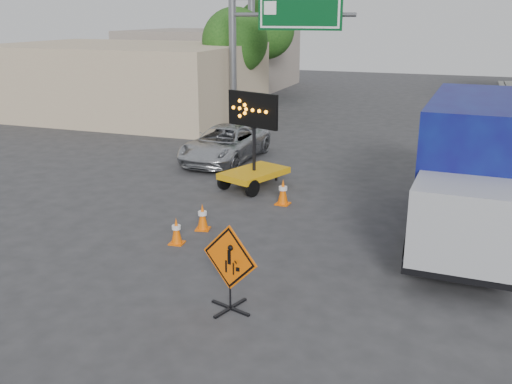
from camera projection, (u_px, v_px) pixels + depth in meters
The scene contains 13 objects.
ground at pixel (193, 324), 10.86m from camera, with size 100.00×100.00×0.00m, color #2D2D30.
storefront_left_near at pixel (126, 80), 32.76m from camera, with size 14.00×10.00×4.00m, color tan.
storefront_left_far at pixel (210, 59), 45.57m from camera, with size 12.00×10.00×4.40m, color gray.
highway_gantry at pixel (273, 26), 26.88m from camera, with size 6.18×0.38×6.90m.
tree_left_near at pixel (235, 41), 31.94m from camera, with size 3.71×3.71×6.03m.
tree_left_far at pixel (265, 29), 39.31m from camera, with size 4.10×4.10×6.66m.
construction_sign at pixel (230, 266), 11.13m from camera, with size 1.30×0.93×1.79m.
arrow_board at pixel (254, 167), 19.15m from camera, with size 2.08×2.61×3.23m.
pickup_truck at pixel (225, 144), 22.74m from camera, with size 2.28×4.94×1.37m, color #B0B3B8.
box_truck at pixel (471, 177), 14.68m from camera, with size 2.64×7.65×3.60m.
cone_a at pixel (176, 231), 14.55m from camera, with size 0.39×0.39×0.71m.
cone_b at pixel (203, 217), 15.51m from camera, with size 0.44×0.44×0.74m.
cone_c at pixel (283, 192), 17.56m from camera, with size 0.45×0.45×0.81m.
Camera 1 is at (4.42, -8.61, 5.66)m, focal length 40.00 mm.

